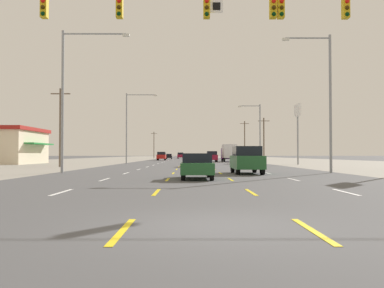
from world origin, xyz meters
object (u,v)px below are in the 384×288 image
(pole_sign_right_row_1, at_px, (298,117))
(streetlight_left_row_0, at_px, (70,89))
(streetlight_right_row_0, at_px, (326,94))
(streetlight_left_row_1, at_px, (130,123))
(sedan_center_turn_mid, at_px, (196,160))
(suv_far_left_farthest, at_px, (161,156))
(sedan_inner_right_distant_c, at_px, (202,156))
(streetlight_right_row_1, at_px, (258,129))
(suv_inner_right_far, at_px, (212,156))
(sedan_center_turn_nearest, at_px, (197,166))
(hatchback_far_left_distant_a, at_px, (169,156))
(suv_inner_left_distant_b, at_px, (181,155))
(suv_inner_right_near, at_px, (247,160))
(box_truck_far_right_farther, at_px, (229,152))
(hatchback_far_right_midfar, at_px, (239,159))

(pole_sign_right_row_1, height_order, streetlight_left_row_0, streetlight_left_row_0)
(streetlight_right_row_0, bearing_deg, streetlight_left_row_1, 122.38)
(streetlight_left_row_0, bearing_deg, sedan_center_turn_mid, 57.66)
(suv_far_left_farthest, xyz_separation_m, sedan_inner_right_distant_c, (10.76, 41.34, -0.27))
(streetlight_left_row_1, height_order, streetlight_right_row_1, streetlight_left_row_1)
(suv_inner_right_far, distance_m, pole_sign_right_row_1, 23.31)
(sedan_center_turn_nearest, xyz_separation_m, hatchback_far_left_distant_a, (-6.74, 99.33, 0.03))
(streetlight_left_row_0, distance_m, streetlight_left_row_1, 30.73)
(suv_inner_left_distant_b, xyz_separation_m, sedan_inner_right_distant_c, (7.18, 3.05, -0.27))
(suv_inner_right_near, bearing_deg, streetlight_right_row_1, 78.98)
(box_truck_far_right_farther, xyz_separation_m, streetlight_left_row_1, (-16.48, -14.84, 4.38))
(sedan_center_turn_nearest, distance_m, hatchback_far_right_midfar, 36.90)
(hatchback_far_right_midfar, xyz_separation_m, streetlight_left_row_1, (-16.46, 1.80, 5.43))
(sedan_center_turn_mid, relative_size, box_truck_far_right_farther, 0.62)
(sedan_center_turn_mid, distance_m, sedan_inner_right_distant_c, 90.24)
(hatchback_far_right_midfar, bearing_deg, streetlight_left_row_1, 173.76)
(suv_inner_right_near, relative_size, suv_far_left_farthest, 1.00)
(hatchback_far_left_distant_a, height_order, streetlight_left_row_0, streetlight_left_row_0)
(streetlight_right_row_0, bearing_deg, sedan_inner_right_distant_c, 93.39)
(suv_inner_right_near, bearing_deg, streetlight_left_row_0, 174.98)
(hatchback_far_right_midfar, bearing_deg, streetlight_right_row_1, 30.69)
(hatchback_far_left_distant_a, bearing_deg, box_truck_far_right_farther, -73.62)
(box_truck_far_right_farther, relative_size, suv_far_left_farthest, 1.47)
(suv_inner_right_near, height_order, streetlight_left_row_0, streetlight_left_row_0)
(suv_far_left_farthest, height_order, hatchback_far_left_distant_a, suv_far_left_farthest)
(pole_sign_right_row_1, height_order, streetlight_left_row_1, streetlight_left_row_1)
(suv_inner_right_near, xyz_separation_m, suv_inner_left_distant_b, (-7.22, 103.69, 0.00))
(sedan_center_turn_nearest, distance_m, sedan_inner_right_distant_c, 112.95)
(suv_inner_right_near, distance_m, streetlight_right_row_1, 32.76)
(hatchback_far_left_distant_a, relative_size, streetlight_left_row_0, 0.36)
(suv_inner_right_far, height_order, box_truck_far_right_farther, box_truck_far_right_farther)
(streetlight_left_row_0, bearing_deg, box_truck_far_right_farther, 70.19)
(suv_inner_right_near, bearing_deg, sedan_center_turn_mid, 101.82)
(sedan_center_turn_nearest, height_order, streetlight_right_row_0, streetlight_right_row_0)
(pole_sign_right_row_1, xyz_separation_m, streetlight_right_row_1, (-4.46, 5.98, -1.34))
(streetlight_left_row_1, bearing_deg, pole_sign_right_row_1, -14.03)
(sedan_inner_right_distant_c, relative_size, streetlight_left_row_1, 0.42)
(sedan_center_turn_nearest, height_order, streetlight_left_row_1, streetlight_left_row_1)
(suv_far_left_farthest, relative_size, hatchback_far_left_distant_a, 1.26)
(streetlight_left_row_0, distance_m, streetlight_right_row_1, 36.38)
(streetlight_right_row_1, bearing_deg, sedan_center_turn_nearest, -104.63)
(suv_inner_right_far, bearing_deg, suv_inner_right_near, -89.94)
(suv_far_left_farthest, relative_size, streetlight_left_row_1, 0.46)
(pole_sign_right_row_1, bearing_deg, sedan_center_turn_nearest, -114.18)
(suv_inner_right_far, bearing_deg, streetlight_left_row_0, -106.42)
(streetlight_left_row_0, bearing_deg, pole_sign_right_row_1, 46.00)
(sedan_inner_right_distant_c, xyz_separation_m, streetlight_right_row_1, (6.25, -74.85, 4.43))
(suv_inner_right_far, relative_size, sedan_inner_right_distant_c, 1.09)
(sedan_center_turn_mid, height_order, suv_far_left_farthest, suv_far_left_farthest)
(sedan_center_turn_nearest, xyz_separation_m, hatchback_far_right_midfar, (6.90, 36.25, 0.03))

